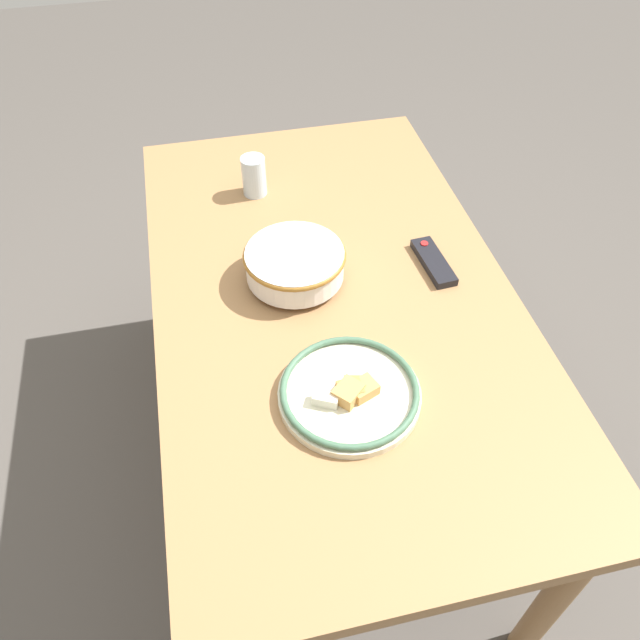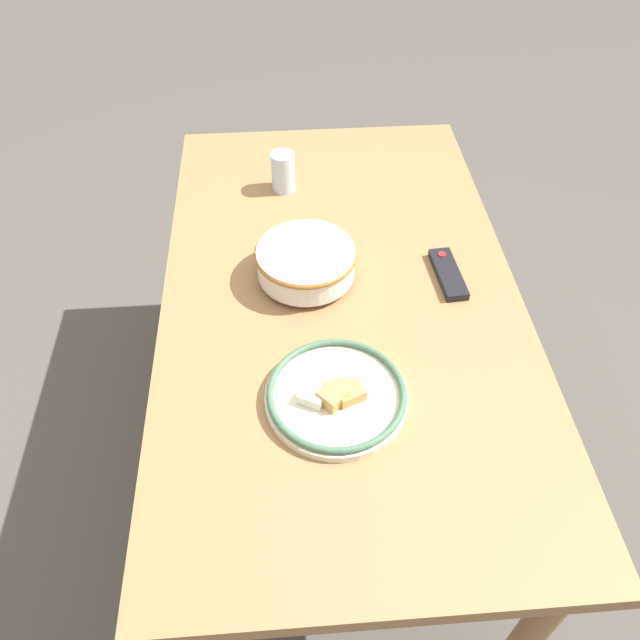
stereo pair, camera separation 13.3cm
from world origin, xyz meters
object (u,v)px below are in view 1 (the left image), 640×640
object	(u,v)px
noodle_bowl	(295,264)
food_plate	(349,392)
drinking_glass	(254,176)
tv_remote	(433,262)

from	to	relation	value
noodle_bowl	food_plate	distance (m)	0.36
food_plate	drinking_glass	xyz separation A→B (m)	(-0.73, -0.08, 0.04)
food_plate	tv_remote	size ratio (longest dim) A/B	1.67
food_plate	drinking_glass	world-z (taller)	drinking_glass
tv_remote	drinking_glass	distance (m)	0.54
drinking_glass	noodle_bowl	bearing A→B (deg)	6.35
food_plate	tv_remote	distance (m)	0.45
tv_remote	noodle_bowl	bearing A→B (deg)	171.81
tv_remote	drinking_glass	xyz separation A→B (m)	(-0.39, -0.38, 0.04)
noodle_bowl	tv_remote	size ratio (longest dim) A/B	1.39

